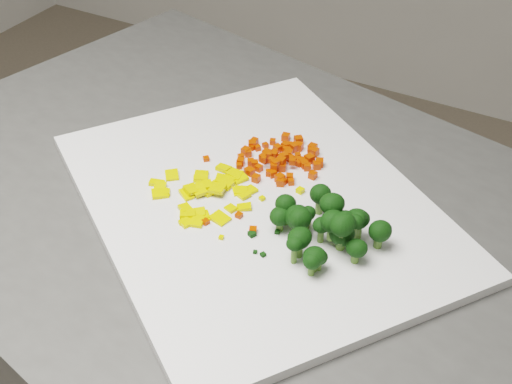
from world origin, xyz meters
The scene contains 148 objects.
cutting_board centered at (0.20, 0.11, 0.91)m, with size 0.49×0.38×0.01m, color white.
carrot_pile centered at (0.19, 0.19, 0.93)m, with size 0.11×0.11×0.03m, color red, non-canonical shape.
pepper_pile centered at (0.14, 0.09, 0.92)m, with size 0.13×0.13×0.02m, color yellow, non-canonical shape.
broccoli_pile centered at (0.32, 0.08, 0.94)m, with size 0.13×0.13×0.06m, color black, non-canonical shape.
carrot_cube_0 centered at (0.22, 0.23, 0.92)m, with size 0.01×0.01×0.01m, color red.
carrot_cube_1 centered at (0.24, 0.21, 0.92)m, with size 0.01×0.01×0.01m, color red.
carrot_cube_2 centered at (0.22, 0.20, 0.92)m, with size 0.01×0.01×0.01m, color red.
carrot_cube_3 centered at (0.17, 0.15, 0.92)m, with size 0.01×0.01×0.01m, color red.
carrot_cube_4 centered at (0.21, 0.15, 0.92)m, with size 0.01×0.01×0.01m, color red.
carrot_cube_5 centered at (0.21, 0.19, 0.92)m, with size 0.01×0.01×0.01m, color red.
carrot_cube_6 centered at (0.20, 0.19, 0.92)m, with size 0.01×0.01×0.01m, color red.
carrot_cube_7 centered at (0.20, 0.18, 0.92)m, with size 0.01×0.01×0.01m, color red.
carrot_cube_8 centered at (0.22, 0.23, 0.92)m, with size 0.01×0.01×0.01m, color red.
carrot_cube_9 centered at (0.20, 0.21, 0.92)m, with size 0.01×0.01×0.01m, color red.
carrot_cube_10 centered at (0.15, 0.16, 0.92)m, with size 0.01×0.01×0.01m, color red.
carrot_cube_11 centered at (0.19, 0.23, 0.92)m, with size 0.01×0.01×0.01m, color red.
carrot_cube_12 centered at (0.22, 0.21, 0.92)m, with size 0.01×0.01×0.01m, color red.
carrot_cube_13 centered at (0.15, 0.21, 0.92)m, with size 0.01×0.01×0.01m, color red.
carrot_cube_14 centered at (0.16, 0.17, 0.92)m, with size 0.01×0.01×0.01m, color red.
carrot_cube_15 centered at (0.15, 0.17, 0.92)m, with size 0.01×0.01×0.01m, color red.
carrot_cube_16 centered at (0.23, 0.20, 0.92)m, with size 0.01×0.01×0.01m, color red.
carrot_cube_17 centered at (0.18, 0.19, 0.93)m, with size 0.01×0.01×0.01m, color red.
carrot_cube_18 centered at (0.19, 0.25, 0.92)m, with size 0.01×0.01×0.01m, color red.
carrot_cube_19 centered at (0.17, 0.19, 0.92)m, with size 0.01×0.01×0.01m, color red.
carrot_cube_20 centered at (0.18, 0.23, 0.92)m, with size 0.01×0.01×0.01m, color red.
carrot_cube_21 centered at (0.17, 0.17, 0.92)m, with size 0.01×0.01×0.01m, color red.
carrot_cube_22 centered at (0.22, 0.17, 0.92)m, with size 0.01×0.01×0.01m, color red.
carrot_cube_23 centered at (0.19, 0.22, 0.92)m, with size 0.01×0.01×0.01m, color red.
carrot_cube_24 centered at (0.19, 0.22, 0.92)m, with size 0.01×0.01×0.01m, color red.
carrot_cube_25 centered at (0.15, 0.19, 0.92)m, with size 0.01×0.01×0.01m, color red.
carrot_cube_26 centered at (0.18, 0.20, 0.92)m, with size 0.01×0.01×0.01m, color red.
carrot_cube_27 centered at (0.17, 0.20, 0.92)m, with size 0.01×0.01×0.01m, color red.
carrot_cube_28 centered at (0.14, 0.19, 0.92)m, with size 0.01×0.01×0.01m, color red.
carrot_cube_29 centered at (0.14, 0.21, 0.92)m, with size 0.01×0.01×0.01m, color red.
carrot_cube_30 centered at (0.20, 0.23, 0.92)m, with size 0.01×0.01×0.01m, color red.
carrot_cube_31 centered at (0.15, 0.20, 0.92)m, with size 0.01×0.01×0.01m, color red.
carrot_cube_32 centered at (0.22, 0.24, 0.92)m, with size 0.01×0.01×0.01m, color red.
carrot_cube_33 centered at (0.23, 0.22, 0.92)m, with size 0.01×0.01×0.01m, color red.
carrot_cube_34 centered at (0.18, 0.17, 0.92)m, with size 0.01×0.01×0.01m, color red.
carrot_cube_35 centered at (0.20, 0.23, 0.92)m, with size 0.01×0.01×0.01m, color red.
carrot_cube_36 centered at (0.22, 0.20, 0.92)m, with size 0.01×0.01×0.01m, color red.
carrot_cube_37 centered at (0.20, 0.21, 0.92)m, with size 0.01×0.01×0.01m, color red.
carrot_cube_38 centered at (0.20, 0.18, 0.93)m, with size 0.01×0.01×0.01m, color red.
carrot_cube_39 centered at (0.16, 0.23, 0.92)m, with size 0.01×0.01×0.01m, color red.
carrot_cube_40 centered at (0.19, 0.16, 0.92)m, with size 0.01×0.01×0.01m, color red.
carrot_cube_41 centered at (0.14, 0.22, 0.92)m, with size 0.01×0.01×0.01m, color red.
carrot_cube_42 centered at (0.18, 0.22, 0.92)m, with size 0.01×0.01×0.01m, color red.
carrot_cube_43 centered at (0.18, 0.15, 0.92)m, with size 0.01×0.01×0.01m, color red.
carrot_cube_44 centered at (0.23, 0.16, 0.92)m, with size 0.01×0.01×0.01m, color red.
carrot_cube_45 centered at (0.16, 0.22, 0.92)m, with size 0.01×0.01×0.01m, color red.
carrot_cube_46 centered at (0.17, 0.15, 0.92)m, with size 0.01×0.01×0.01m, color red.
carrot_cube_47 centered at (0.19, 0.19, 0.93)m, with size 0.01×0.01×0.01m, color red.
carrot_cube_48 centered at (0.19, 0.18, 0.93)m, with size 0.01×0.01×0.01m, color red.
carrot_cube_49 centered at (0.19, 0.20, 0.92)m, with size 0.01×0.01×0.01m, color red.
carrot_cube_50 centered at (0.20, 0.20, 0.93)m, with size 0.01×0.01×0.01m, color red.
carrot_cube_51 centered at (0.20, 0.19, 0.92)m, with size 0.01×0.01×0.01m, color red.
carrot_cube_52 centered at (0.20, 0.17, 0.92)m, with size 0.01×0.01×0.01m, color red.
carrot_cube_53 centered at (0.14, 0.18, 0.92)m, with size 0.01×0.01×0.01m, color red.
carrot_cube_54 centered at (0.20, 0.19, 0.92)m, with size 0.01×0.01×0.01m, color red.
carrot_cube_55 centered at (0.18, 0.18, 0.93)m, with size 0.01×0.01×0.01m, color red.
carrot_cube_56 centered at (0.21, 0.16, 0.92)m, with size 0.01×0.01×0.01m, color red.
carrot_cube_57 centered at (0.21, 0.21, 0.92)m, with size 0.01×0.01×0.01m, color red.
carrot_cube_58 centered at (0.20, 0.16, 0.92)m, with size 0.01×0.01×0.01m, color red.
carrot_cube_59 centered at (0.20, 0.18, 0.92)m, with size 0.01×0.01×0.01m, color red.
carrot_cube_60 centered at (0.22, 0.15, 0.92)m, with size 0.01×0.01×0.01m, color red.
carrot_cube_61 centered at (0.14, 0.21, 0.92)m, with size 0.01×0.01×0.01m, color red.
carrot_cube_62 centered at (0.22, 0.16, 0.92)m, with size 0.01×0.01×0.01m, color red.
carrot_cube_63 centered at (0.20, 0.18, 0.92)m, with size 0.01×0.01×0.01m, color red.
carrot_cube_64 centered at (0.24, 0.19, 0.92)m, with size 0.01×0.01×0.01m, color red.
carrot_cube_65 centered at (0.24, 0.21, 0.92)m, with size 0.01×0.01×0.01m, color red.
carrot_cube_66 centered at (0.17, 0.25, 0.92)m, with size 0.01×0.01×0.01m, color red.
carrot_cube_67 centered at (0.21, 0.22, 0.92)m, with size 0.01×0.01×0.01m, color red.
pepper_chunk_0 centered at (0.18, 0.06, 0.92)m, with size 0.02×0.02×0.00m, color yellow.
pepper_chunk_1 centered at (0.14, 0.05, 0.92)m, with size 0.01×0.01×0.00m, color yellow.
pepper_chunk_2 centered at (0.14, 0.10, 0.92)m, with size 0.02×0.02×0.00m, color yellow.
pepper_chunk_3 centered at (0.18, 0.12, 0.92)m, with size 0.02×0.02×0.00m, color yellow.
pepper_chunk_4 centered at (0.14, 0.10, 0.92)m, with size 0.02×0.02×0.00m, color yellow.
pepper_chunk_5 centered at (0.15, 0.13, 0.92)m, with size 0.02×0.02×0.00m, color yellow.
pepper_chunk_6 centered at (0.08, 0.08, 0.92)m, with size 0.02×0.01×0.00m, color yellow.
pepper_chunk_7 centered at (0.16, 0.04, 0.92)m, with size 0.01×0.01×0.00m, color yellow.
pepper_chunk_8 centered at (0.19, 0.11, 0.92)m, with size 0.01×0.02×0.00m, color yellow.
pepper_chunk_9 centered at (0.15, 0.05, 0.92)m, with size 0.02×0.02×0.00m, color yellow.
pepper_chunk_10 centered at (0.10, 0.07, 0.91)m, with size 0.01×0.01×0.00m, color yellow.
pepper_chunk_11 centered at (0.12, 0.11, 0.92)m, with size 0.02×0.01×0.00m, color yellow.
pepper_chunk_12 centered at (0.14, 0.09, 0.92)m, with size 0.02×0.02×0.00m, color yellow.
pepper_chunk_13 centered at (0.16, 0.14, 0.92)m, with size 0.02×0.02×0.01m, color yellow.
pepper_chunk_14 centered at (0.15, 0.11, 0.92)m, with size 0.02×0.02×0.00m, color yellow.
pepper_chunk_15 centered at (0.13, 0.08, 0.92)m, with size 0.02×0.02×0.01m, color yellow.
pepper_chunk_16 centered at (0.18, 0.11, 0.91)m, with size 0.01×0.02×0.00m, color yellow.
pepper_chunk_17 centered at (0.12, 0.12, 0.92)m, with size 0.02×0.02×0.00m, color yellow.
pepper_chunk_18 centered at (0.16, 0.14, 0.92)m, with size 0.02×0.02×0.00m, color yellow.
pepper_chunk_19 centered at (0.15, 0.05, 0.91)m, with size 0.02×0.01×0.00m, color yellow.
pepper_chunk_20 centered at (0.09, 0.10, 0.92)m, with size 0.02×0.02×0.00m, color yellow.
pepper_chunk_21 centered at (0.13, 0.09, 0.92)m, with size 0.02×0.02×0.01m, color yellow.
pepper_chunk_22 centered at (0.15, 0.04, 0.91)m, with size 0.02×0.01×0.00m, color yellow.
pepper_chunk_23 centered at (0.14, 0.15, 0.92)m, with size 0.01×0.02×0.01m, color yellow.
pepper_chunk_24 centered at (0.16, 0.05, 0.91)m, with size 0.02×0.02×0.00m, color yellow.
pepper_chunk_25 centered at (0.09, 0.06, 0.92)m, with size 0.02×0.02×0.01m, color yellow.
pepper_chunk_26 centered at (0.19, 0.08, 0.91)m, with size 0.01×0.01×0.00m, color yellow.
pepper_chunk_27 centered at (0.13, 0.09, 0.92)m, with size 0.02×0.01×0.00m, color yellow.
pepper_chunk_28 centered at (0.09, 0.07, 0.92)m, with size 0.02×0.01×0.00m, color yellow.
pepper_chunk_29 centered at (0.19, 0.12, 0.91)m, with size 0.01×0.02×0.00m, color yellow.
pepper_chunk_30 centered at (0.15, 0.10, 0.92)m, with size 0.01×0.02×0.00m, color yellow.
pepper_chunk_31 centered at (0.16, 0.12, 0.92)m, with size 0.02×0.02×0.00m, color yellow.
pepper_chunk_32 centered at (0.16, 0.10, 0.92)m, with size 0.02×0.02×0.00m, color yellow.
pepper_chunk_33 centered at (0.15, 0.03, 0.92)m, with size 0.01×0.01×0.00m, color yellow.
pepper_chunk_34 centered at (0.12, 0.08, 0.92)m, with size 0.02×0.01×0.00m, color yellow.
pepper_chunk_35 centered at (0.16, 0.14, 0.91)m, with size 0.02×0.02×0.00m, color yellow.
pepper_chunk_36 centered at (0.20, 0.09, 0.92)m, with size 0.02×0.01×0.00m, color yellow.
pepper_chunk_37 centered at (0.16, 0.04, 0.92)m, with size 0.02×0.01×0.00m, color yellow.
pepper_chunk_38 centered at (0.16, 0.13, 0.92)m, with size 0.01×0.02×0.00m, color yellow.
broccoli_floret_0 centered at (0.27, 0.08, 0.93)m, with size 0.04×0.04×0.03m, color black, non-canonical shape.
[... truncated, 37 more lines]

